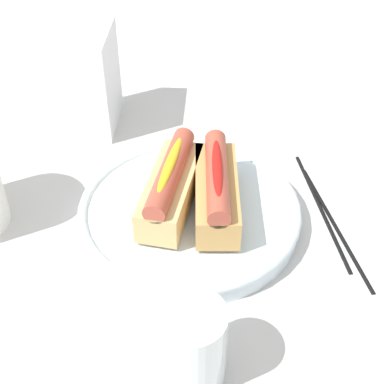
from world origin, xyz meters
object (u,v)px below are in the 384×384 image
object	(u,v)px
hotdog_front	(215,189)
serving_bowl	(192,212)
water_glass	(192,347)
hotdog_back	(169,185)
napkin_box	(97,80)
chopstick_near	(320,208)
chopstick_far	(334,225)

from	to	relation	value
hotdog_front	serving_bowl	bearing A→B (deg)	83.32
water_glass	serving_bowl	bearing A→B (deg)	-0.44
hotdog_back	water_glass	bearing A→B (deg)	-173.16
hotdog_front	napkin_box	xyz separation A→B (m)	(0.22, 0.16, 0.02)
water_glass	hotdog_front	bearing A→B (deg)	-7.93
chopstick_near	serving_bowl	bearing A→B (deg)	89.35
serving_bowl	chopstick_far	size ratio (longest dim) A/B	1.25
hotdog_front	hotdog_back	world-z (taller)	same
chopstick_far	hotdog_front	bearing A→B (deg)	76.19
water_glass	napkin_box	world-z (taller)	napkin_box
water_glass	chopstick_near	world-z (taller)	water_glass
chopstick_far	serving_bowl	bearing A→B (deg)	75.56
hotdog_front	chopstick_near	size ratio (longest dim) A/B	0.68
serving_bowl	water_glass	distance (m)	0.21
water_glass	chopstick_far	distance (m)	0.27
serving_bowl	chopstick_near	size ratio (longest dim) A/B	1.25
hotdog_front	water_glass	bearing A→B (deg)	172.07
hotdog_front	chopstick_far	world-z (taller)	hotdog_front
serving_bowl	chopstick_near	xyz separation A→B (m)	(0.02, -0.16, -0.01)
napkin_box	chopstick_near	distance (m)	0.37
hotdog_back	chopstick_near	bearing A→B (deg)	-84.97
hotdog_front	napkin_box	size ratio (longest dim) A/B	1.00
hotdog_back	water_glass	distance (m)	0.22
chopstick_far	water_glass	bearing A→B (deg)	127.38
hotdog_back	chopstick_far	world-z (taller)	hotdog_back
chopstick_near	chopstick_far	size ratio (longest dim) A/B	1.00
chopstick_near	napkin_box	bearing A→B (deg)	48.76
napkin_box	chopstick_far	world-z (taller)	napkin_box
hotdog_back	chopstick_far	size ratio (longest dim) A/B	0.71
napkin_box	chopstick_far	size ratio (longest dim) A/B	0.68
water_glass	napkin_box	xyz separation A→B (m)	(0.43, 0.14, 0.03)
serving_bowl	napkin_box	bearing A→B (deg)	31.90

